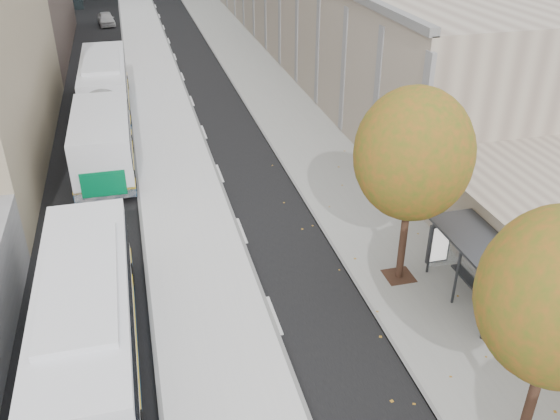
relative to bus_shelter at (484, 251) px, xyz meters
name	(u,v)px	position (x,y,z in m)	size (l,w,h in m)	color
bus_platform	(161,107)	(-9.56, 24.04, -2.11)	(4.25, 150.00, 0.15)	silver
sidewalk	(275,98)	(-1.56, 24.04, -2.15)	(4.75, 150.00, 0.08)	gray
bus_shelter	(484,251)	(0.00, 0.00, 0.00)	(1.90, 4.40, 2.53)	#383A3F
tree_c	(413,155)	(-2.09, 2.04, 3.06)	(4.20, 4.20, 7.28)	#331D14
bus_far	(104,105)	(-13.03, 20.44, -0.42)	(3.03, 19.45, 3.24)	silver
distant_car	(106,19)	(-13.05, 51.54, -1.53)	(1.57, 3.89, 1.32)	silver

